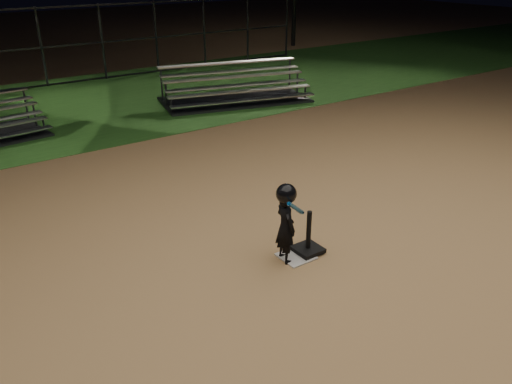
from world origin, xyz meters
name	(u,v)px	position (x,y,z in m)	size (l,w,h in m)	color
ground	(296,257)	(0.00, 0.00, 0.00)	(80.00, 80.00, 0.00)	tan
grass_strip	(77,106)	(0.00, 10.00, 0.01)	(60.00, 8.00, 0.01)	#23521A
home_plate	(296,256)	(0.00, 0.00, 0.01)	(0.45, 0.45, 0.02)	beige
batting_tee	(308,244)	(0.22, 0.00, 0.13)	(0.38, 0.38, 0.64)	black
child_batter	(286,221)	(-0.18, 0.03, 0.62)	(0.52, 0.52, 1.18)	black
bleacher_right	(235,94)	(4.03, 7.82, 0.21)	(4.62, 3.05, 1.04)	silver
backstop_fence	(42,48)	(0.00, 13.00, 1.25)	(20.08, 0.08, 2.50)	#38383D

